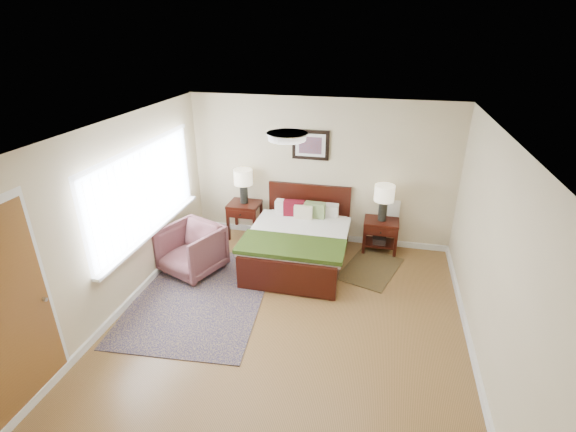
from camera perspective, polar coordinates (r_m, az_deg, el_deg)
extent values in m
plane|color=brown|center=(5.57, -0.10, -14.58)|extent=(5.00, 5.00, 0.00)
cube|color=beige|center=(7.15, 4.43, 6.00)|extent=(4.50, 0.04, 2.50)
cube|color=beige|center=(3.00, -12.07, -25.20)|extent=(4.50, 0.04, 2.50)
cube|color=beige|center=(5.77, -22.44, -0.56)|extent=(0.04, 5.00, 2.50)
cube|color=beige|center=(4.95, 26.31, -5.51)|extent=(0.04, 5.00, 2.50)
cube|color=white|center=(4.44, -0.12, 11.31)|extent=(4.50, 5.00, 0.02)
cube|color=silver|center=(6.24, -19.00, 3.32)|extent=(0.02, 2.72, 1.32)
cube|color=silver|center=(6.23, -18.88, 3.31)|extent=(0.01, 2.60, 1.20)
cube|color=silver|center=(6.45, -17.86, -1.92)|extent=(0.10, 2.72, 0.04)
cube|color=silver|center=(4.72, -33.86, -11.16)|extent=(0.01, 1.00, 2.18)
cube|color=brown|center=(4.73, -33.66, -11.58)|extent=(0.01, 0.90, 2.10)
cylinder|color=#999999|center=(4.95, -30.29, -9.82)|extent=(0.04, 0.04, 0.04)
cylinder|color=white|center=(4.45, -0.12, 10.81)|extent=(0.40, 0.40, 0.07)
cylinder|color=beige|center=(4.44, -0.12, 11.25)|extent=(0.44, 0.44, 0.01)
cube|color=black|center=(7.40, 2.88, 0.67)|extent=(1.44, 0.06, 1.01)
cube|color=black|center=(5.95, -0.33, -8.49)|extent=(1.44, 0.06, 0.51)
cube|color=black|center=(6.86, -4.16, -3.61)|extent=(0.06, 1.79, 0.16)
cube|color=black|center=(6.62, 7.25, -4.84)|extent=(0.06, 1.79, 0.16)
cube|color=beige|center=(6.65, 1.46, -3.35)|extent=(1.34, 1.77, 0.20)
cube|color=beige|center=(6.50, 1.29, -2.70)|extent=(1.52, 1.54, 0.09)
cube|color=#283C11|center=(6.09, 0.44, -4.20)|extent=(1.56, 0.70, 0.06)
cube|color=beige|center=(7.19, 0.08, 1.19)|extent=(0.45, 0.18, 0.23)
cube|color=beige|center=(7.08, 5.07, 0.73)|extent=(0.45, 0.18, 0.23)
cube|color=#550914|center=(7.04, 0.80, 1.00)|extent=(0.35, 0.17, 0.29)
cube|color=olive|center=(6.98, 3.69, 0.73)|extent=(0.35, 0.16, 0.29)
cube|color=beige|center=(6.94, 2.11, 0.47)|extent=(0.31, 0.13, 0.25)
cube|color=black|center=(7.02, 3.11, 9.68)|extent=(0.62, 0.03, 0.50)
cube|color=silver|center=(7.00, 3.08, 9.64)|extent=(0.50, 0.01, 0.38)
cube|color=#A52D23|center=(6.99, 3.06, 9.62)|extent=(0.38, 0.01, 0.28)
cube|color=black|center=(7.45, -5.98, 1.63)|extent=(0.55, 0.49, 0.05)
cube|color=black|center=(7.48, -8.18, -1.15)|extent=(0.05, 0.05, 0.61)
cube|color=black|center=(7.33, -4.59, -1.52)|extent=(0.05, 0.05, 0.61)
cube|color=black|center=(7.85, -7.07, 0.20)|extent=(0.05, 0.05, 0.61)
cube|color=black|center=(7.70, -3.64, -0.14)|extent=(0.05, 0.05, 0.61)
cube|color=black|center=(7.29, -6.52, 0.21)|extent=(0.49, 0.03, 0.14)
cube|color=black|center=(7.13, 12.67, -0.74)|extent=(0.57, 0.43, 0.05)
cube|color=black|center=(7.09, 10.37, -3.22)|extent=(0.05, 0.05, 0.52)
cube|color=black|center=(7.10, 14.49, -3.60)|extent=(0.05, 0.05, 0.52)
cube|color=black|center=(7.42, 10.54, -1.92)|extent=(0.05, 0.05, 0.52)
cube|color=black|center=(7.43, 14.48, -2.29)|extent=(0.05, 0.05, 0.52)
cube|color=black|center=(7.00, 12.56, -2.16)|extent=(0.51, 0.03, 0.14)
cube|color=black|center=(7.31, 12.39, -3.59)|extent=(0.51, 0.37, 0.03)
cube|color=black|center=(7.30, 12.41, -3.38)|extent=(0.21, 0.27, 0.03)
cube|color=black|center=(7.28, 12.43, -3.14)|extent=(0.21, 0.27, 0.03)
cube|color=black|center=(7.26, 12.46, -2.89)|extent=(0.21, 0.27, 0.03)
cylinder|color=black|center=(7.38, -6.04, 2.98)|extent=(0.14, 0.14, 0.32)
cylinder|color=black|center=(7.32, -6.11, 4.29)|extent=(0.02, 0.02, 0.06)
cylinder|color=beige|center=(7.27, -6.16, 5.33)|extent=(0.32, 0.32, 0.26)
cylinder|color=black|center=(7.06, 12.82, 0.65)|extent=(0.14, 0.14, 0.32)
cylinder|color=black|center=(6.99, 12.95, 2.00)|extent=(0.02, 0.02, 0.06)
cylinder|color=beige|center=(6.94, 13.06, 3.07)|extent=(0.32, 0.32, 0.26)
imported|color=brown|center=(6.61, -13.05, -4.51)|extent=(1.06, 1.07, 0.76)
cube|color=#0B0E3B|center=(6.20, -11.84, -10.56)|extent=(1.98, 2.65, 0.01)
cube|color=black|center=(6.80, 11.23, -7.07)|extent=(1.06, 1.30, 0.01)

